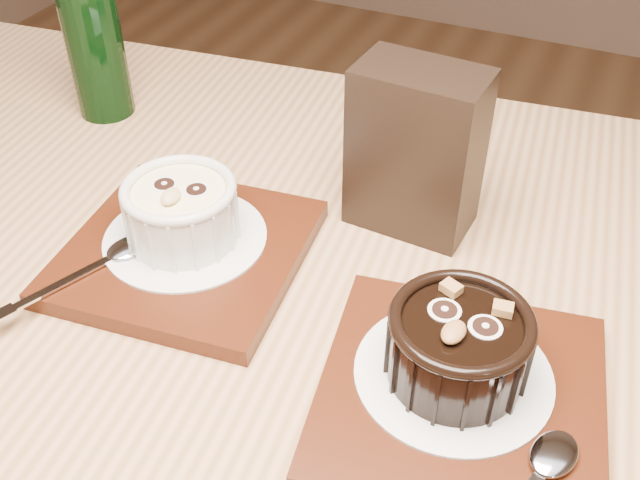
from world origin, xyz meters
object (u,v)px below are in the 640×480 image
Objects in this scene: table at (282,416)px; tray_right at (460,398)px; ramekin_dark at (459,343)px; green_bottle at (93,37)px; ramekin_white at (181,209)px; condiment_stand at (416,150)px; tray_left at (186,252)px.

tray_right reaches higher than table.
green_bottle is at bearing 162.20° from ramekin_dark.
ramekin_white is 0.64× the size of condiment_stand.
green_bottle reaches higher than tray_right.
tray_left is 2.02× the size of ramekin_white.
ramekin_dark is 0.19m from condiment_stand.
ramekin_white is 0.25m from tray_right.
condiment_stand is (0.15, 0.12, 0.03)m from ramekin_white.
condiment_stand is at bearing 125.58° from ramekin_dark.
ramekin_dark is at bearing -62.55° from condiment_stand.
green_bottle reaches higher than tray_left.
ramekin_dark is (0.13, 0.01, 0.14)m from table.
ramekin_dark is 0.44× the size of green_bottle.
tray_right is at bearing -61.75° from condiment_stand.
table is 13.90× the size of ramekin_dark.
tray_right is (0.24, -0.06, -0.04)m from ramekin_white.
tray_left reaches higher than table.
tray_right is 1.29× the size of condiment_stand.
ramekin_dark is at bearing 129.42° from tray_right.
table is 6.08× the size of green_bottle.
ramekin_dark is (0.24, -0.05, 0.00)m from ramekin_white.
tray_left is at bearing -70.81° from ramekin_white.
ramekin_white is at bearing 118.13° from tray_left.
ramekin_white reaches higher than table.
ramekin_dark reaches higher than ramekin_white.
table is 0.18m from ramekin_white.
ramekin_dark reaches higher than tray_left.
ramekin_dark is 0.48m from green_bottle.
condiment_stand is (0.04, 0.17, 0.16)m from table.
condiment_stand reaches higher than tray_right.
table is 14.34× the size of ramekin_white.
ramekin_white is (-0.11, 0.05, 0.14)m from table.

